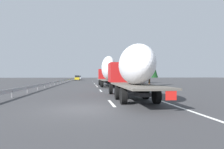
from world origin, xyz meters
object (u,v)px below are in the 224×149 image
car_yellow_coupe (77,78)px  car_silver_hatch (79,78)px  truck_trailing (131,69)px  truck_lead (108,70)px  road_sign (109,74)px

car_yellow_coupe → car_silver_hatch: bearing=-0.6°
car_silver_hatch → car_yellow_coupe: bearing=179.4°
truck_trailing → car_yellow_coupe: truck_trailing is taller
car_yellow_coupe → car_silver_hatch: size_ratio=0.99×
truck_trailing → car_yellow_coupe: size_ratio=2.79×
truck_lead → car_silver_hatch: (56.47, 7.25, -1.83)m
car_silver_hatch → truck_trailing: bearing=-174.4°
truck_trailing → car_silver_hatch: truck_trailing is taller
car_silver_hatch → road_sign: 32.94m
truck_trailing → car_yellow_coupe: (60.53, 7.38, -1.34)m
car_silver_hatch → road_sign: road_sign is taller
truck_trailing → road_sign: bearing=-4.1°
truck_lead → car_silver_hatch: size_ratio=3.15×
car_yellow_coupe → road_sign: bearing=-149.4°
truck_lead → car_yellow_coupe: size_ratio=3.18×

